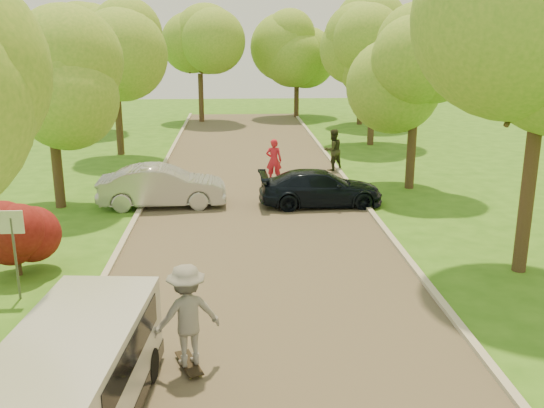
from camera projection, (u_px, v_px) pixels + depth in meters
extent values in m
plane|color=#316919|center=(276.00, 384.00, 10.85)|extent=(100.00, 100.00, 0.00)
cube|color=#4C4438|center=(258.00, 239.00, 18.53)|extent=(8.00, 60.00, 0.01)
cube|color=#B2AD9E|center=(124.00, 240.00, 18.28)|extent=(0.18, 60.00, 0.12)
cube|color=#B2AD9E|center=(388.00, 234.00, 18.76)|extent=(0.18, 60.00, 0.12)
cylinder|color=#59595E|center=(16.00, 259.00, 14.08)|extent=(0.06, 0.06, 2.00)
cube|color=white|center=(11.00, 222.00, 13.83)|extent=(0.55, 0.04, 0.55)
cylinder|color=#382619|center=(19.00, 262.00, 15.66)|extent=(0.12, 0.12, 0.70)
sphere|color=#590F0F|center=(16.00, 235.00, 15.46)|extent=(1.70, 1.70, 1.70)
cylinder|color=#382619|center=(57.00, 164.00, 21.54)|extent=(0.36, 0.36, 3.15)
sphere|color=#599127|center=(49.00, 84.00, 20.77)|extent=(4.20, 4.20, 4.20)
sphere|color=#599127|center=(66.00, 65.00, 20.64)|extent=(3.15, 3.15, 3.15)
cylinder|color=#382619|center=(119.00, 118.00, 31.08)|extent=(0.36, 0.36, 3.83)
sphere|color=#599127|center=(114.00, 50.00, 30.17)|extent=(4.80, 4.80, 4.80)
sphere|color=#599127|center=(128.00, 35.00, 30.02)|extent=(3.60, 3.60, 3.60)
cylinder|color=#382619|center=(527.00, 201.00, 15.54)|extent=(0.36, 0.36, 3.83)
sphere|color=#599127|center=(543.00, 65.00, 14.62)|extent=(5.00, 5.00, 5.00)
cylinder|color=#382619|center=(411.00, 147.00, 24.23)|extent=(0.36, 0.36, 3.38)
sphere|color=#599127|center=(416.00, 70.00, 23.41)|extent=(4.40, 4.40, 4.40)
sphere|color=#599127|center=(434.00, 53.00, 23.27)|extent=(3.30, 3.30, 3.30)
cylinder|color=#382619|center=(372.00, 109.00, 33.78)|extent=(0.36, 0.36, 4.05)
sphere|color=#599127|center=(375.00, 42.00, 32.81)|extent=(5.20, 5.20, 5.20)
sphere|color=#599127|center=(390.00, 27.00, 32.65)|extent=(3.90, 3.90, 3.90)
cylinder|color=#382619|center=(104.00, 103.00, 38.65)|extent=(0.36, 0.36, 3.60)
sphere|color=#599127|center=(100.00, 50.00, 37.76)|extent=(5.00, 5.00, 5.00)
sphere|color=#599127|center=(111.00, 37.00, 37.60)|extent=(3.75, 3.75, 3.75)
cylinder|color=#382619|center=(360.00, 97.00, 41.56)|extent=(0.36, 0.36, 3.83)
sphere|color=#599127|center=(362.00, 45.00, 40.63)|extent=(5.00, 5.00, 5.00)
sphere|color=#599127|center=(374.00, 34.00, 40.48)|extent=(3.75, 3.75, 3.75)
cylinder|color=#382619|center=(201.00, 98.00, 42.88)|extent=(0.36, 0.36, 3.38)
sphere|color=#599127|center=(200.00, 52.00, 42.04)|extent=(4.80, 4.80, 4.80)
sphere|color=#599127|center=(210.00, 42.00, 41.89)|extent=(3.60, 3.60, 3.60)
cylinder|color=#382619|center=(297.00, 93.00, 45.19)|extent=(0.36, 0.36, 3.60)
sphere|color=#599127|center=(297.00, 48.00, 44.30)|extent=(5.00, 5.00, 5.00)
sphere|color=#599127|center=(307.00, 37.00, 44.14)|extent=(3.75, 3.75, 3.75)
cube|color=silver|center=(73.00, 380.00, 9.26)|extent=(2.19, 4.66, 1.55)
cube|color=black|center=(76.00, 350.00, 9.39)|extent=(2.10, 3.35, 0.52)
cylinder|color=black|center=(61.00, 364.00, 10.91)|extent=(0.28, 0.64, 0.62)
cylinder|color=black|center=(149.00, 366.00, 10.86)|extent=(0.28, 0.64, 0.62)
imported|color=#A4A4A9|center=(162.00, 186.00, 21.85)|extent=(4.61, 1.77, 1.50)
imported|color=black|center=(321.00, 188.00, 22.00)|extent=(4.55, 2.00, 1.30)
cube|color=black|center=(189.00, 363.00, 11.31)|extent=(0.61, 1.03, 0.02)
cylinder|color=#BFCC4C|center=(188.00, 356.00, 11.68)|extent=(0.06, 0.08, 0.08)
cylinder|color=#BFCC4C|center=(179.00, 358.00, 11.61)|extent=(0.06, 0.08, 0.08)
cylinder|color=#BFCC4C|center=(199.00, 375.00, 11.05)|extent=(0.06, 0.08, 0.08)
cylinder|color=#BFCC4C|center=(190.00, 377.00, 10.98)|extent=(0.06, 0.08, 0.08)
imported|color=slate|center=(187.00, 315.00, 11.05)|extent=(1.43, 1.12, 1.95)
imported|color=red|center=(274.00, 160.00, 25.50)|extent=(0.73, 0.54, 1.83)
imported|color=#2A2D1B|center=(333.00, 150.00, 27.61)|extent=(1.15, 1.06, 1.90)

